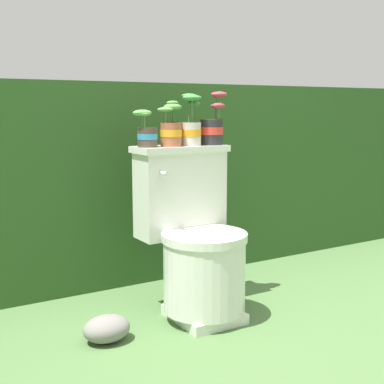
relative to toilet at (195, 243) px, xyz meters
The scene contains 8 objects.
ground_plane 0.37m from the toilet, 69.42° to the right, with size 12.00×12.00×0.00m, color #4C703D.
hedge_backdrop 0.86m from the toilet, 86.68° to the left, with size 4.12×0.62×1.10m.
toilet is the anchor object (origin of this frame).
potted_plant_left 0.56m from the toilet, 143.02° to the left, with size 0.12×0.09×0.17m.
potted_plant_midleft 0.55m from the toilet, 113.34° to the left, with size 0.14×0.10×0.21m.
potted_plant_middle 0.56m from the toilet, 66.85° to the left, with size 0.11×0.11×0.25m.
potted_plant_midright 0.57m from the toilet, 34.62° to the left, with size 0.13×0.11×0.26m.
garden_stone 0.56m from the toilet, behind, with size 0.20×0.16×0.11m.
Camera 1 is at (-1.31, -1.94, 0.97)m, focal length 50.00 mm.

